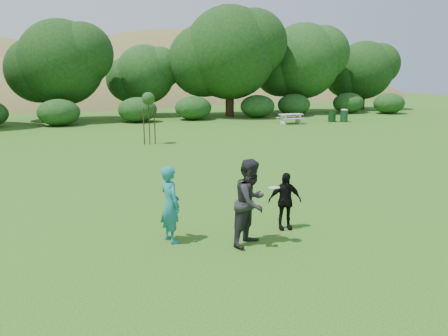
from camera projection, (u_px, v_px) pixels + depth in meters
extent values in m
plane|color=#19470C|center=(268.00, 238.00, 10.49)|extent=(120.00, 120.00, 0.00)
imported|color=#1C767E|center=(170.00, 204.00, 10.07)|extent=(0.57, 0.74, 1.82)
imported|color=black|center=(251.00, 202.00, 9.90)|extent=(1.23, 1.18, 2.01)
imported|color=black|center=(285.00, 201.00, 10.95)|extent=(0.91, 0.52, 1.46)
cylinder|color=black|center=(332.00, 116.00, 34.99)|extent=(0.60, 0.60, 0.90)
cylinder|color=white|center=(274.00, 188.00, 9.81)|extent=(0.27, 0.27, 0.06)
cylinder|color=#361F15|center=(149.00, 122.00, 23.88)|extent=(0.05, 0.05, 2.50)
sphere|color=#234619|center=(148.00, 99.00, 23.61)|extent=(0.70, 0.70, 0.70)
cylinder|color=#392116|center=(144.00, 126.00, 23.83)|extent=(0.06, 0.06, 2.00)
cylinder|color=#3E2418|center=(155.00, 126.00, 24.03)|extent=(0.06, 0.06, 2.00)
cube|color=#B4B4A7|center=(291.00, 114.00, 33.61)|extent=(1.80, 0.75, 0.08)
cube|color=beige|center=(283.00, 120.00, 33.47)|extent=(0.10, 0.70, 0.68)
cube|color=beige|center=(298.00, 119.00, 33.91)|extent=(0.10, 0.70, 0.68)
cube|color=#B5B4A7|center=(295.00, 119.00, 33.12)|extent=(1.80, 0.28, 0.06)
cube|color=#B5B5A7|center=(287.00, 117.00, 34.22)|extent=(1.80, 0.28, 0.06)
cylinder|color=#163D21|center=(344.00, 116.00, 34.93)|extent=(0.60, 0.60, 0.90)
ellipsoid|color=gray|center=(344.00, 110.00, 34.82)|extent=(0.60, 0.60, 0.20)
ellipsoid|color=olive|center=(195.00, 166.00, 86.25)|extent=(100.00, 64.00, 52.00)
ellipsoid|color=olive|center=(58.00, 154.00, 63.41)|extent=(80.00, 50.00, 28.00)
ellipsoid|color=olive|center=(269.00, 133.00, 77.09)|extent=(60.00, 44.00, 24.00)
cylinder|color=#3A2616|center=(64.00, 104.00, 35.31)|extent=(0.68, 0.68, 2.80)
sphere|color=#194214|center=(61.00, 63.00, 34.61)|extent=(6.73, 6.73, 6.73)
cylinder|color=#3A2616|center=(146.00, 103.00, 39.61)|extent=(0.60, 0.60, 2.27)
sphere|color=#194214|center=(145.00, 74.00, 39.06)|extent=(5.22, 5.22, 5.22)
cylinder|color=#3A2616|center=(230.00, 98.00, 39.17)|extent=(0.76, 0.76, 3.32)
sphere|color=#194214|center=(230.00, 53.00, 38.34)|extent=(8.12, 8.12, 8.12)
cylinder|color=#3A2616|center=(302.00, 97.00, 42.89)|extent=(0.71, 0.71, 2.97)
sphere|color=#194214|center=(303.00, 61.00, 42.14)|extent=(7.19, 7.19, 7.19)
cylinder|color=#3A2616|center=(362.00, 98.00, 46.62)|extent=(0.62, 0.62, 2.45)
sphere|color=#194214|center=(364.00, 70.00, 46.00)|extent=(6.03, 6.03, 6.03)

